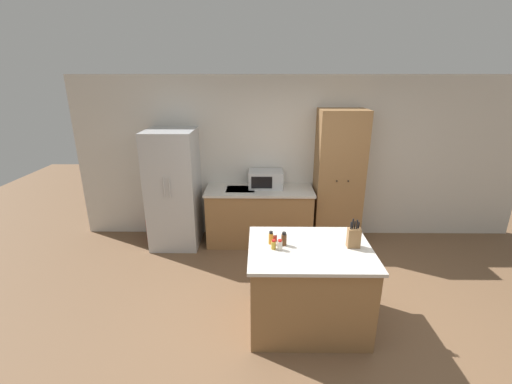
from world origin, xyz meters
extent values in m
plane|color=brown|center=(0.00, 0.00, 0.00)|extent=(14.00, 14.00, 0.00)
cube|color=beige|center=(0.00, 2.33, 1.30)|extent=(7.20, 0.06, 2.60)
cube|color=#B7BABC|center=(-1.98, 1.93, 0.91)|extent=(0.73, 0.75, 1.83)
cylinder|color=silver|center=(-2.02, 1.54, 1.06)|extent=(0.02, 0.02, 0.30)
cylinder|color=silver|center=(-1.94, 1.54, 1.06)|extent=(0.02, 0.02, 0.30)
cube|color=olive|center=(-0.65, 1.98, 0.43)|extent=(1.64, 0.64, 0.86)
cube|color=beige|center=(-0.65, 1.98, 0.88)|extent=(1.68, 0.68, 0.03)
cube|color=#9EA0A3|center=(-0.95, 1.98, 0.89)|extent=(0.44, 0.34, 0.01)
cube|color=olive|center=(0.58, 2.04, 1.06)|extent=(0.71, 0.53, 2.12)
sphere|color=black|center=(0.50, 1.76, 1.10)|extent=(0.02, 0.02, 0.02)
sphere|color=black|center=(0.67, 1.76, 1.10)|extent=(0.02, 0.02, 0.02)
cube|color=olive|center=(-0.13, 0.05, 0.44)|extent=(1.20, 0.94, 0.88)
cube|color=beige|center=(-0.13, 0.05, 0.90)|extent=(1.26, 1.00, 0.03)
cube|color=#B2B5B7|center=(-0.55, 2.09, 1.03)|extent=(0.53, 0.38, 0.26)
cube|color=black|center=(-0.62, 1.90, 1.03)|extent=(0.32, 0.01, 0.18)
cube|color=olive|center=(0.31, 0.07, 1.02)|extent=(0.13, 0.08, 0.21)
cylinder|color=black|center=(0.27, 0.06, 1.16)|extent=(0.02, 0.02, 0.08)
cylinder|color=black|center=(0.29, 0.07, 1.17)|extent=(0.02, 0.02, 0.11)
cylinder|color=black|center=(0.31, 0.07, 1.16)|extent=(0.02, 0.02, 0.08)
cylinder|color=black|center=(0.33, 0.07, 1.17)|extent=(0.02, 0.02, 0.10)
cylinder|color=black|center=(0.36, 0.08, 1.15)|extent=(0.02, 0.02, 0.07)
cylinder|color=#B2281E|center=(-0.49, 0.19, 0.95)|extent=(0.05, 0.05, 0.07)
cylinder|color=silver|center=(-0.49, 0.19, 0.99)|extent=(0.04, 0.04, 0.01)
cylinder|color=beige|center=(-0.44, 0.01, 0.96)|extent=(0.05, 0.05, 0.09)
cylinder|color=red|center=(-0.44, 0.01, 1.01)|extent=(0.04, 0.04, 0.02)
cylinder|color=#563319|center=(-0.39, 0.10, 0.97)|extent=(0.06, 0.06, 0.12)
cylinder|color=black|center=(-0.39, 0.10, 1.05)|extent=(0.04, 0.04, 0.03)
cylinder|color=orange|center=(-0.53, 0.13, 0.97)|extent=(0.05, 0.05, 0.12)
cylinder|color=black|center=(-0.53, 0.13, 1.04)|extent=(0.04, 0.04, 0.03)
cylinder|color=gold|center=(-0.50, 0.02, 0.96)|extent=(0.05, 0.05, 0.08)
cylinder|color=red|center=(-0.50, 0.02, 1.01)|extent=(0.04, 0.04, 0.02)
cylinder|color=red|center=(-2.46, 2.02, 0.18)|extent=(0.10, 0.10, 0.35)
cylinder|color=black|center=(-2.46, 2.02, 0.38)|extent=(0.05, 0.05, 0.06)
camera|label=1|loc=(-0.65, -3.08, 2.59)|focal=24.00mm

